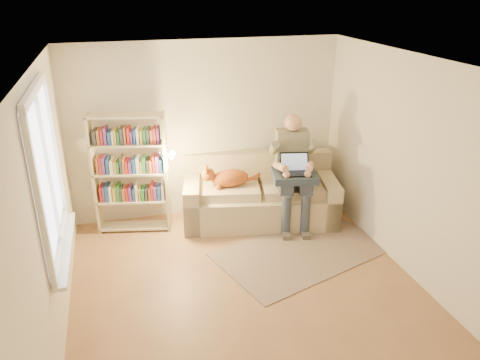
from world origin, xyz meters
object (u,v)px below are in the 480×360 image
object	(u,v)px
bookshelf	(130,168)
person	(293,165)
cat	(223,178)
sofa	(260,197)
laptop	(299,168)

from	to	relation	value
bookshelf	person	bearing A→B (deg)	1.74
person	bookshelf	bearing A→B (deg)	-178.36
bookshelf	cat	bearing A→B (deg)	3.97
sofa	bookshelf	bearing A→B (deg)	-172.83
sofa	bookshelf	world-z (taller)	bookshelf
cat	laptop	world-z (taller)	laptop
cat	bookshelf	xyz separation A→B (m)	(-1.27, 0.18, 0.22)
cat	bookshelf	size ratio (longest dim) A/B	0.49
cat	laptop	distance (m)	1.08
laptop	cat	bearing A→B (deg)	170.60
person	cat	world-z (taller)	person
sofa	person	world-z (taller)	person
sofa	bookshelf	distance (m)	1.94
sofa	bookshelf	size ratio (longest dim) A/B	1.38
cat	laptop	xyz separation A→B (m)	(0.99, -0.39, 0.20)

